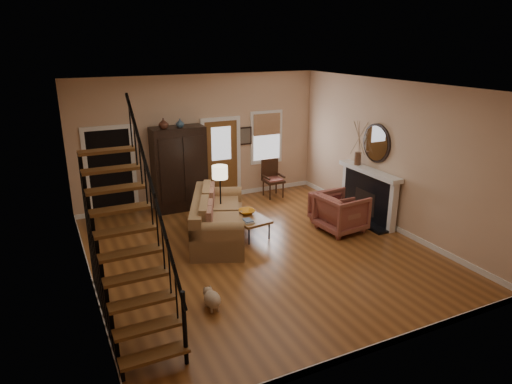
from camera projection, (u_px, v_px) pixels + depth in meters
name	position (u px, v px, depth m)	size (l,w,h in m)	color
room	(209.00, 163.00, 10.13)	(7.00, 7.33, 3.30)	brown
staircase	(126.00, 224.00, 6.51)	(0.94, 2.80, 3.20)	brown
fireplace	(370.00, 190.00, 10.76)	(0.33, 1.95, 2.30)	black
armoire	(179.00, 169.00, 11.35)	(1.30, 0.60, 2.10)	black
vase_a	(163.00, 123.00, 10.75)	(0.24, 0.24, 0.25)	#4C2619
vase_b	(180.00, 123.00, 10.92)	(0.20, 0.20, 0.21)	#334C60
sofa	(218.00, 218.00, 9.81)	(1.06, 2.45, 0.91)	olive
coffee_table	(247.00, 225.00, 10.06)	(0.64, 1.10, 0.42)	brown
bowl	(246.00, 212.00, 10.13)	(0.38, 0.38, 0.09)	orange
books	(248.00, 221.00, 9.68)	(0.20, 0.28, 0.05)	beige
armchair_left	(341.00, 212.00, 10.18)	(0.93, 0.96, 0.87)	maroon
armchair_right	(331.00, 208.00, 10.62)	(0.78, 0.80, 0.73)	maroon
floor_lamp	(221.00, 198.00, 10.13)	(0.34, 0.34, 1.50)	black
side_chair	(273.00, 179.00, 12.40)	(0.54, 0.54, 1.02)	#382011
dog	(212.00, 300.00, 7.26)	(0.25, 0.43, 0.31)	#D2B38F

